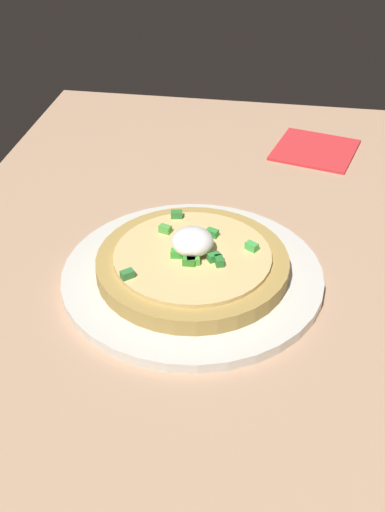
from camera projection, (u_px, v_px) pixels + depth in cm
name	position (u px, v px, depth cm)	size (l,w,h in cm)	color
dining_table	(292.00, 302.00, 67.69)	(101.21, 83.36, 2.02)	tan
plate	(192.00, 276.00, 68.79)	(27.66, 27.66, 1.11)	silver
pizza	(193.00, 262.00, 67.77)	(20.21, 20.21, 4.89)	#B39048
napkin	(315.00, 150.00, 93.76)	(11.06, 11.06, 0.40)	red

